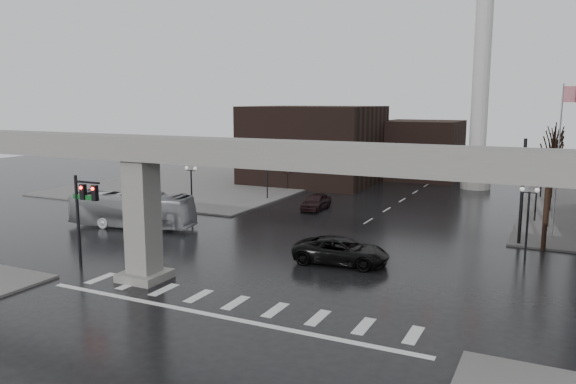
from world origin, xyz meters
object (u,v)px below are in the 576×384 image
Objects in this scene: signal_mast_arm at (470,165)px; pickup_truck at (341,251)px; city_bus at (132,210)px; far_car at (316,202)px.

pickup_truck is (-6.47, -10.47, -4.95)m from signal_mast_arm.
city_bus reaches higher than far_car.
pickup_truck is at bearing -106.99° from city_bus.
far_car is at bearing 158.27° from signal_mast_arm.
city_bus is 2.31× the size of far_car.
city_bus reaches higher than pickup_truck.
signal_mast_arm reaches higher than pickup_truck.
far_car is (11.06, 14.14, -0.72)m from city_bus.
city_bus is at bearing -129.93° from far_car.
city_bus is at bearing 77.48° from pickup_truck.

